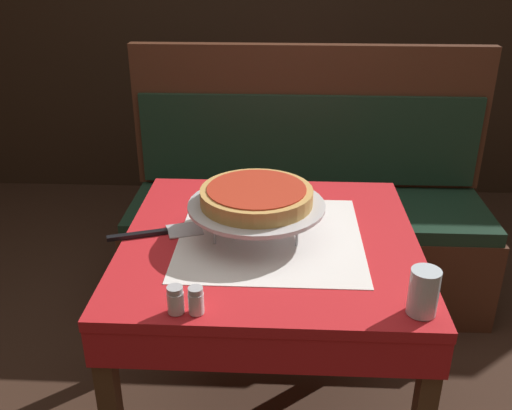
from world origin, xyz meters
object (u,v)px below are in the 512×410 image
Objects in this scene: dining_table_front at (270,263)px; dining_table_rear at (298,119)px; condiment_caddy at (310,93)px; booth_bench at (306,230)px; salt_shaker at (176,300)px; water_glass_near at (424,292)px; pepper_shaker at (196,300)px; deep_dish_pizza at (257,196)px; pizza_pan_stand at (257,207)px; pizza_server at (159,232)px.

dining_table_rear is at bearing 85.94° from dining_table_front.
dining_table_front is at bearing -96.24° from condiment_caddy.
dining_table_front is 1.61m from dining_table_rear.
booth_bench reaches higher than salt_shaker.
booth_bench is (0.15, 0.86, -0.33)m from dining_table_front.
water_glass_near reaches higher than salt_shaker.
condiment_caddy is at bearing 83.76° from dining_table_front.
water_glass_near is (0.22, -1.22, 0.48)m from booth_bench.
booth_bench is 13.90× the size of water_glass_near.
water_glass_near is at bearing 2.78° from pepper_shaker.
dining_table_front is 0.46m from salt_shaker.
deep_dish_pizza is at bearing -95.60° from dining_table_rear.
salt_shaker is at bearing -99.32° from dining_table_rear.
dining_table_front is 0.22m from deep_dish_pizza.
water_glass_near is (0.25, -1.96, 0.17)m from dining_table_rear.
pepper_shaker is (-0.53, -0.03, -0.02)m from water_glass_near.
deep_dish_pizza is 0.45m from salt_shaker.
water_glass_near is 0.53m from pepper_shaker.
pizza_pan_stand is (-0.04, 0.02, 0.18)m from dining_table_front.
dining_table_front reaches higher than dining_table_rear.
dining_table_front is 12.68× the size of pepper_shaker.
pepper_shaker is at bearing 0.00° from salt_shaker.
salt_shaker is 0.05m from pepper_shaker.
pizza_server is 0.79m from water_glass_near.
booth_bench is at bearing -87.39° from dining_table_rear.
deep_dish_pizza is (-0.16, -1.59, 0.24)m from dining_table_rear.
deep_dish_pizza reaches higher than dining_table_rear.
water_glass_near is (0.37, -0.36, 0.15)m from dining_table_front.
water_glass_near is 1.97m from condiment_caddy.
condiment_caddy is at bearing 95.60° from water_glass_near.
water_glass_near reaches higher than pepper_shaker.
deep_dish_pizza is 2.84× the size of water_glass_near.
pepper_shaker is (0.17, -0.39, 0.03)m from pizza_server.
condiment_caddy is at bearing 72.37° from pizza_server.
dining_table_rear is at bearing 80.68° from salt_shaker.
pizza_server is at bearing -107.63° from condiment_caddy.
dining_table_rear is 0.46× the size of booth_bench.
pizza_pan_stand is 0.42m from pepper_shaker.
booth_bench is at bearing 73.83° from salt_shaker.
pizza_pan_stand is at bearing 156.53° from dining_table_front.
salt_shaker is (-0.17, -0.40, -0.09)m from deep_dish_pizza.
pizza_pan_stand is at bearing 67.02° from salt_shaker.
deep_dish_pizza is at bearing 180.00° from pizza_pan_stand.
pepper_shaker is (-0.12, -0.40, -0.06)m from pizza_pan_stand.
booth_bench is 1.37m from salt_shaker.
deep_dish_pizza is 1.16× the size of pizza_server.
dining_table_rear is 1.61m from deep_dish_pizza.
condiment_caddy reaches higher than dining_table_front.
dining_table_rear is 2.27× the size of deep_dish_pizza.
pizza_server is 2.45× the size of water_glass_near.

